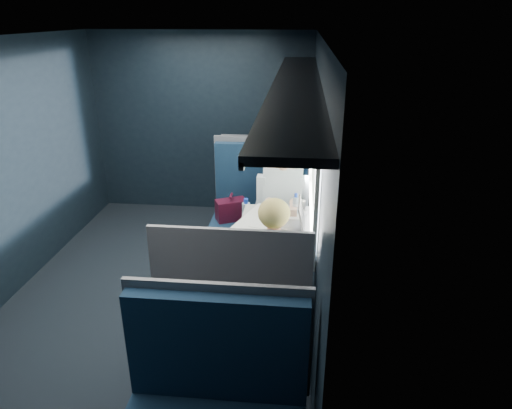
# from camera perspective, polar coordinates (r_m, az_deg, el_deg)

# --- Properties ---
(ground) EXTENTS (2.80, 4.20, 0.01)m
(ground) POSITION_cam_1_polar(r_m,az_deg,el_deg) (4.56, -11.53, -10.69)
(ground) COLOR black
(room_shell) EXTENTS (3.00, 4.40, 2.40)m
(room_shell) POSITION_cam_1_polar(r_m,az_deg,el_deg) (3.95, -12.88, 7.57)
(room_shell) COLOR black
(room_shell) RESTS_ON ground
(table) EXTENTS (0.62, 1.00, 0.74)m
(table) POSITION_cam_1_polar(r_m,az_deg,el_deg) (4.05, 1.87, -3.82)
(table) COLOR #54565E
(table) RESTS_ON ground
(seat_bay_near) EXTENTS (1.04, 0.62, 1.26)m
(seat_bay_near) POSITION_cam_1_polar(r_m,az_deg,el_deg) (4.95, 0.31, -1.75)
(seat_bay_near) COLOR #0B1D33
(seat_bay_near) RESTS_ON ground
(seat_bay_far) EXTENTS (1.04, 0.62, 1.26)m
(seat_bay_far) POSITION_cam_1_polar(r_m,az_deg,el_deg) (3.45, -2.34, -13.90)
(seat_bay_far) COLOR #0B1D33
(seat_bay_far) RESTS_ON ground
(seat_row_front) EXTENTS (1.04, 0.51, 1.16)m
(seat_row_front) POSITION_cam_1_polar(r_m,az_deg,el_deg) (5.80, 1.28, 1.93)
(seat_row_front) COLOR #0B1D33
(seat_row_front) RESTS_ON ground
(man) EXTENTS (0.53, 0.56, 1.32)m
(man) POSITION_cam_1_polar(r_m,az_deg,el_deg) (4.66, 3.31, 0.59)
(man) COLOR black
(man) RESTS_ON ground
(woman) EXTENTS (0.53, 0.56, 1.32)m
(woman) POSITION_cam_1_polar(r_m,az_deg,el_deg) (3.39, 2.19, -8.21)
(woman) COLOR black
(woman) RESTS_ON ground
(papers) EXTENTS (0.73, 0.87, 0.01)m
(papers) POSITION_cam_1_polar(r_m,az_deg,el_deg) (4.09, 1.52, -2.27)
(papers) COLOR white
(papers) RESTS_ON table
(laptop) EXTENTS (0.27, 0.35, 0.26)m
(laptop) POSITION_cam_1_polar(r_m,az_deg,el_deg) (3.95, 4.71, -2.16)
(laptop) COLOR silver
(laptop) RESTS_ON table
(bottle_small) EXTENTS (0.06, 0.06, 0.20)m
(bottle_small) POSITION_cam_1_polar(r_m,az_deg,el_deg) (4.28, 4.98, 0.02)
(bottle_small) COLOR silver
(bottle_small) RESTS_ON table
(cup) EXTENTS (0.06, 0.06, 0.08)m
(cup) POSITION_cam_1_polar(r_m,az_deg,el_deg) (4.39, 5.78, -0.02)
(cup) COLOR white
(cup) RESTS_ON table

